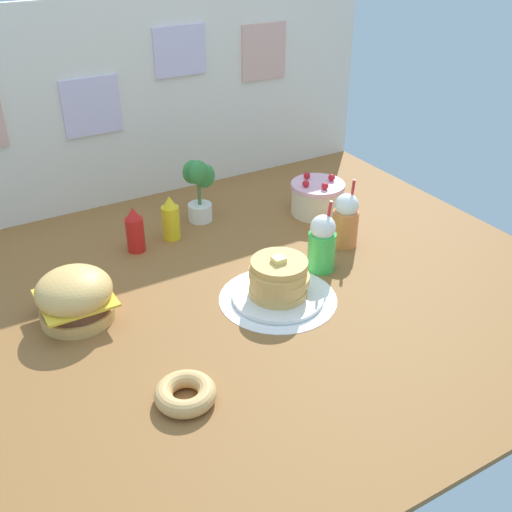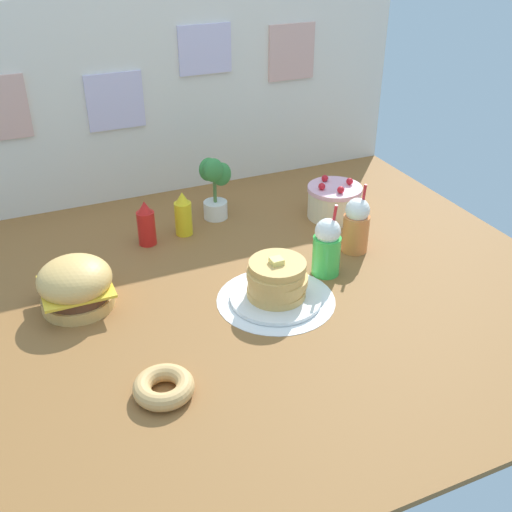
{
  "view_description": "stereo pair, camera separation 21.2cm",
  "coord_description": "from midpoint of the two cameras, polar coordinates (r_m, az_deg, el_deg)",
  "views": [
    {
      "loc": [
        -0.88,
        -1.58,
        1.21
      ],
      "look_at": [
        0.05,
        0.0,
        0.14
      ],
      "focal_mm": 43.22,
      "sensor_mm": 36.0,
      "label": 1
    },
    {
      "loc": [
        -0.69,
        -1.67,
        1.21
      ],
      "look_at": [
        0.05,
        0.0,
        0.14
      ],
      "focal_mm": 43.22,
      "sensor_mm": 36.0,
      "label": 2
    }
  ],
  "objects": [
    {
      "name": "back_wall",
      "position": [
        2.8,
        -13.47,
        13.66
      ],
      "size": [
        2.33,
        0.04,
        0.88
      ],
      "color": "silver",
      "rests_on": "ground_plane"
    },
    {
      "name": "donut_pink_glaze",
      "position": [
        1.76,
        -10.08,
        -12.53
      ],
      "size": [
        0.17,
        0.17,
        0.05
      ],
      "color": "tan",
      "rests_on": "ground_plane"
    },
    {
      "name": "doily_mat",
      "position": [
        2.14,
        -0.79,
        -4.02
      ],
      "size": [
        0.41,
        0.41,
        0.0
      ],
      "primitive_type": "cylinder",
      "color": "white",
      "rests_on": "ground_plane"
    },
    {
      "name": "ground_plane",
      "position": [
        2.18,
        -3.97,
        -3.82
      ],
      "size": [
        2.33,
        1.92,
        0.02
      ],
      "primitive_type": "cube",
      "color": "brown"
    },
    {
      "name": "pancake_stack",
      "position": [
        2.11,
        -0.78,
        -2.51
      ],
      "size": [
        0.32,
        0.32,
        0.16
      ],
      "color": "white",
      "rests_on": "doily_mat"
    },
    {
      "name": "ketchup_bottle",
      "position": [
        2.46,
        -13.59,
        2.23
      ],
      "size": [
        0.07,
        0.07,
        0.19
      ],
      "color": "red",
      "rests_on": "ground_plane"
    },
    {
      "name": "burger",
      "position": [
        2.12,
        -19.2,
        -3.66
      ],
      "size": [
        0.25,
        0.25,
        0.18
      ],
      "color": "#DBA859",
      "rests_on": "ground_plane"
    },
    {
      "name": "cream_soda_cup",
      "position": [
        2.26,
        3.43,
        1.14
      ],
      "size": [
        0.1,
        0.1,
        0.28
      ],
      "color": "green",
      "rests_on": "ground_plane"
    },
    {
      "name": "orange_float_cup",
      "position": [
        2.43,
        5.84,
        3.25
      ],
      "size": [
        0.1,
        0.1,
        0.28
      ],
      "color": "orange",
      "rests_on": "ground_plane"
    },
    {
      "name": "mustard_bottle",
      "position": [
        2.52,
        -10.3,
        3.33
      ],
      "size": [
        0.07,
        0.07,
        0.19
      ],
      "color": "yellow",
      "rests_on": "ground_plane"
    },
    {
      "name": "layer_cake",
      "position": [
        2.7,
        3.45,
        5.35
      ],
      "size": [
        0.23,
        0.23,
        0.17
      ],
      "color": "beige",
      "rests_on": "ground_plane"
    },
    {
      "name": "potted_plant",
      "position": [
        2.62,
        -7.61,
        6.25
      ],
      "size": [
        0.13,
        0.12,
        0.29
      ],
      "color": "white",
      "rests_on": "ground_plane"
    }
  ]
}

